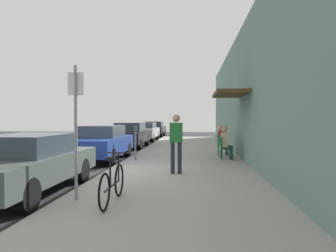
# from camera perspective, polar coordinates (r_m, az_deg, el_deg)

# --- Properties ---
(ground_plane) EXTENTS (60.00, 60.00, 0.00)m
(ground_plane) POSITION_cam_1_polar(r_m,az_deg,el_deg) (9.95, -10.97, -8.49)
(ground_plane) COLOR #2D2D30
(sidewalk_slab) EXTENTS (4.50, 32.00, 0.12)m
(sidewalk_slab) POSITION_cam_1_polar(r_m,az_deg,el_deg) (11.55, 2.69, -6.79)
(sidewalk_slab) COLOR #9E9B93
(sidewalk_slab) RESTS_ON ground_plane
(building_facade) EXTENTS (1.40, 32.00, 5.28)m
(building_facade) POSITION_cam_1_polar(r_m,az_deg,el_deg) (11.63, 14.65, 5.97)
(building_facade) COLOR gray
(building_facade) RESTS_ON ground_plane
(parked_car_0) EXTENTS (1.80, 4.40, 1.33)m
(parked_car_0) POSITION_cam_1_polar(r_m,az_deg,el_deg) (7.80, -24.35, -6.13)
(parked_car_0) COLOR #47514C
(parked_car_0) RESTS_ON ground_plane
(parked_car_1) EXTENTS (1.80, 4.40, 1.41)m
(parked_car_1) POSITION_cam_1_polar(r_m,az_deg,el_deg) (12.98, -12.10, -2.93)
(parked_car_1) COLOR navy
(parked_car_1) RESTS_ON ground_plane
(parked_car_2) EXTENTS (1.80, 4.40, 1.45)m
(parked_car_2) POSITION_cam_1_polar(r_m,az_deg,el_deg) (18.50, -6.94, -1.59)
(parked_car_2) COLOR black
(parked_car_2) RESTS_ON ground_plane
(parked_car_3) EXTENTS (1.80, 4.40, 1.41)m
(parked_car_3) POSITION_cam_1_polar(r_m,az_deg,el_deg) (23.81, -4.27, -0.95)
(parked_car_3) COLOR #B7B7BC
(parked_car_3) RESTS_ON ground_plane
(parked_car_4) EXTENTS (1.80, 4.40, 1.42)m
(parked_car_4) POSITION_cam_1_polar(r_m,az_deg,el_deg) (29.63, -2.46, -0.49)
(parked_car_4) COLOR black
(parked_car_4) RESTS_ON ground_plane
(parking_meter) EXTENTS (0.12, 0.10, 1.32)m
(parking_meter) POSITION_cam_1_polar(r_m,az_deg,el_deg) (11.92, -5.94, -2.55)
(parking_meter) COLOR slate
(parking_meter) RESTS_ON sidewalk_slab
(street_sign) EXTENTS (0.32, 0.06, 2.60)m
(street_sign) POSITION_cam_1_polar(r_m,az_deg,el_deg) (6.29, -16.40, 0.77)
(street_sign) COLOR gray
(street_sign) RESTS_ON sidewalk_slab
(bicycle_0) EXTENTS (0.46, 1.71, 0.90)m
(bicycle_0) POSITION_cam_1_polar(r_m,az_deg,el_deg) (6.03, -10.06, -10.32)
(bicycle_0) COLOR black
(bicycle_0) RESTS_ON sidewalk_slab
(cafe_chair_0) EXTENTS (0.46, 0.46, 0.87)m
(cafe_chair_0) POSITION_cam_1_polar(r_m,az_deg,el_deg) (12.23, 10.21, -3.70)
(cafe_chair_0) COLOR #14592D
(cafe_chair_0) RESTS_ON sidewalk_slab
(seated_patron_0) EXTENTS (0.44, 0.37, 1.29)m
(seated_patron_0) POSITION_cam_1_polar(r_m,az_deg,el_deg) (12.23, 10.49, -2.80)
(seated_patron_0) COLOR #232838
(seated_patron_0) RESTS_ON sidewalk_slab
(cafe_chair_1) EXTENTS (0.53, 0.53, 0.87)m
(cafe_chair_1) POSITION_cam_1_polar(r_m,az_deg,el_deg) (13.03, 9.89, -3.38)
(cafe_chair_1) COLOR #14592D
(cafe_chair_1) RESTS_ON sidewalk_slab
(cafe_chair_2) EXTENTS (0.46, 0.46, 0.87)m
(cafe_chair_2) POSITION_cam_1_polar(r_m,az_deg,el_deg) (13.86, 9.57, -3.10)
(cafe_chair_2) COLOR #14592D
(cafe_chair_2) RESTS_ON sidewalk_slab
(seated_patron_2) EXTENTS (0.44, 0.37, 1.29)m
(seated_patron_2) POSITION_cam_1_polar(r_m,az_deg,el_deg) (13.85, 9.83, -2.31)
(seated_patron_2) COLOR #232838
(seated_patron_2) RESTS_ON sidewalk_slab
(pedestrian_standing) EXTENTS (0.36, 0.22, 1.70)m
(pedestrian_standing) POSITION_cam_1_polar(r_m,az_deg,el_deg) (8.96, 1.48, -2.34)
(pedestrian_standing) COLOR #232838
(pedestrian_standing) RESTS_ON sidewalk_slab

